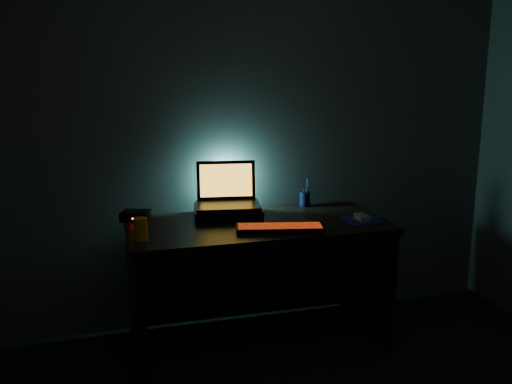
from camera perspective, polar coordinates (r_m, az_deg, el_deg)
room at (r=1.73m, az=15.03°, el=-1.05°), size 3.50×4.00×2.50m
desk at (r=3.43m, az=-0.04°, el=-6.97°), size 1.50×0.70×0.75m
riser at (r=3.43m, az=-2.83°, el=-1.99°), size 0.44×0.36×0.06m
laptop at (r=3.46m, az=-2.91°, el=-0.33°), size 0.41×0.33×0.26m
keyboard at (r=3.15m, az=2.40°, el=-3.62°), size 0.50×0.26×0.03m
mousepad at (r=3.41m, az=10.53°, el=-2.78°), size 0.22×0.20×0.00m
mouse at (r=3.40m, az=10.55°, el=-2.50°), size 0.06×0.10×0.03m
pen_cup at (r=3.69m, az=4.90°, el=-0.68°), size 0.08×0.08×0.10m
juice_glass at (r=3.03m, az=-11.45°, el=-3.66°), size 0.09×0.09×0.12m
router at (r=3.42m, az=-11.95°, el=-2.33°), size 0.19×0.17×0.05m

